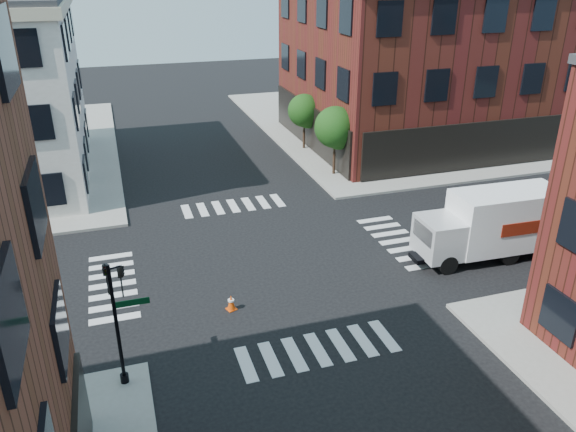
{
  "coord_description": "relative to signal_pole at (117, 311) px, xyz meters",
  "views": [
    {
      "loc": [
        -6.14,
        -22.55,
        12.9
      ],
      "look_at": [
        0.91,
        -0.6,
        2.5
      ],
      "focal_mm": 35.0,
      "sensor_mm": 36.0,
      "label": 1
    }
  ],
  "objects": [
    {
      "name": "sidewalk_ne",
      "position": [
        27.72,
        27.68,
        -2.78
      ],
      "size": [
        30.0,
        30.0,
        0.15
      ],
      "primitive_type": "cube",
      "color": "gray",
      "rests_on": "ground"
    },
    {
      "name": "tree_near",
      "position": [
        14.28,
        16.65,
        0.3
      ],
      "size": [
        2.69,
        2.69,
        4.49
      ],
      "color": "black",
      "rests_on": "ground"
    },
    {
      "name": "traffic_cone",
      "position": [
        4.29,
        3.21,
        -2.53
      ],
      "size": [
        0.47,
        0.47,
        0.68
      ],
      "rotation": [
        0.0,
        0.0,
        0.35
      ],
      "color": "#EA4A0A",
      "rests_on": "ground"
    },
    {
      "name": "signal_pole",
      "position": [
        0.0,
        0.0,
        0.0
      ],
      "size": [
        1.29,
        1.24,
        4.6
      ],
      "color": "black",
      "rests_on": "ground"
    },
    {
      "name": "ground",
      "position": [
        6.72,
        6.68,
        -2.86
      ],
      "size": [
        120.0,
        120.0,
        0.0
      ],
      "primitive_type": "plane",
      "color": "black",
      "rests_on": "ground"
    },
    {
      "name": "tree_far",
      "position": [
        14.28,
        22.65,
        0.02
      ],
      "size": [
        2.43,
        2.43,
        4.07
      ],
      "color": "black",
      "rests_on": "ground"
    },
    {
      "name": "building_ne",
      "position": [
        27.22,
        22.68,
        3.14
      ],
      "size": [
        25.0,
        16.0,
        12.0
      ],
      "primitive_type": "cube",
      "color": "#4B1E12",
      "rests_on": "ground"
    },
    {
      "name": "box_truck",
      "position": [
        17.1,
        3.93,
        -1.15
      ],
      "size": [
        7.34,
        2.44,
        3.28
      ],
      "rotation": [
        0.0,
        0.0,
        -0.03
      ],
      "color": "white",
      "rests_on": "ground"
    }
  ]
}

